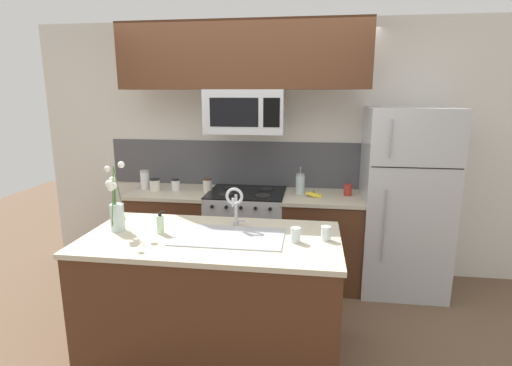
# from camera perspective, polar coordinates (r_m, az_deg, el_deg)

# --- Properties ---
(ground_plane) EXTENTS (10.00, 10.00, 0.00)m
(ground_plane) POSITION_cam_1_polar(r_m,az_deg,el_deg) (3.53, -3.83, -19.59)
(ground_plane) COLOR brown
(rear_partition) EXTENTS (5.20, 0.10, 2.60)m
(rear_partition) POSITION_cam_1_polar(r_m,az_deg,el_deg) (4.25, 3.45, 4.78)
(rear_partition) COLOR silver
(rear_partition) RESTS_ON ground
(splash_band) EXTENTS (3.09, 0.01, 0.48)m
(splash_band) POSITION_cam_1_polar(r_m,az_deg,el_deg) (4.25, -0.67, 2.76)
(splash_band) COLOR #4C4C51
(splash_band) RESTS_ON rear_partition
(back_counter_left) EXTENTS (0.82, 0.65, 0.91)m
(back_counter_left) POSITION_cam_1_polar(r_m,az_deg,el_deg) (4.31, -11.63, -6.90)
(back_counter_left) COLOR #4C2B19
(back_counter_left) RESTS_ON ground
(back_counter_right) EXTENTS (0.78, 0.65, 0.91)m
(back_counter_right) POSITION_cam_1_polar(r_m,az_deg,el_deg) (4.08, 9.29, -7.98)
(back_counter_right) COLOR #4C2B19
(back_counter_right) RESTS_ON ground
(stove_range) EXTENTS (0.76, 0.64, 0.93)m
(stove_range) POSITION_cam_1_polar(r_m,az_deg,el_deg) (4.12, -1.34, -7.48)
(stove_range) COLOR #B7BABF
(stove_range) RESTS_ON ground
(microwave) EXTENTS (0.74, 0.40, 0.41)m
(microwave) POSITION_cam_1_polar(r_m,az_deg,el_deg) (3.85, -1.49, 10.19)
(microwave) COLOR #B7BABF
(upper_cabinet_band) EXTENTS (2.30, 0.34, 0.60)m
(upper_cabinet_band) POSITION_cam_1_polar(r_m,az_deg,el_deg) (3.84, -1.93, 17.69)
(upper_cabinet_band) COLOR #4C2B19
(refrigerator) EXTENTS (0.78, 0.74, 1.76)m
(refrigerator) POSITION_cam_1_polar(r_m,az_deg,el_deg) (4.06, 20.37, -2.42)
(refrigerator) COLOR #B7BABF
(refrigerator) RESTS_ON ground
(storage_jar_tall) EXTENTS (0.09, 0.09, 0.20)m
(storage_jar_tall) POSITION_cam_1_polar(r_m,az_deg,el_deg) (4.29, -15.58, 0.45)
(storage_jar_tall) COLOR silver
(storage_jar_tall) RESTS_ON back_counter_left
(storage_jar_medium) EXTENTS (0.10, 0.10, 0.12)m
(storage_jar_medium) POSITION_cam_1_polar(r_m,az_deg,el_deg) (4.20, -14.25, -0.25)
(storage_jar_medium) COLOR silver
(storage_jar_medium) RESTS_ON back_counter_left
(storage_jar_short) EXTENTS (0.09, 0.09, 0.12)m
(storage_jar_short) POSITION_cam_1_polar(r_m,az_deg,el_deg) (4.16, -11.41, -0.26)
(storage_jar_short) COLOR silver
(storage_jar_short) RESTS_ON back_counter_left
(storage_jar_squat) EXTENTS (0.09, 0.09, 0.13)m
(storage_jar_squat) POSITION_cam_1_polar(r_m,az_deg,el_deg) (4.08, -6.97, -0.28)
(storage_jar_squat) COLOR silver
(storage_jar_squat) RESTS_ON back_counter_left
(banana_bunch) EXTENTS (0.19, 0.12, 0.08)m
(banana_bunch) POSITION_cam_1_polar(r_m,az_deg,el_deg) (3.88, 8.25, -1.66)
(banana_bunch) COLOR yellow
(banana_bunch) RESTS_ON back_counter_right
(french_press) EXTENTS (0.09, 0.09, 0.27)m
(french_press) POSITION_cam_1_polar(r_m,az_deg,el_deg) (3.98, 6.32, -0.09)
(french_press) COLOR silver
(french_press) RESTS_ON back_counter_right
(coffee_tin) EXTENTS (0.08, 0.08, 0.11)m
(coffee_tin) POSITION_cam_1_polar(r_m,az_deg,el_deg) (3.99, 12.98, -0.96)
(coffee_tin) COLOR #B22D23
(coffee_tin) RESTS_ON back_counter_right
(island_counter) EXTENTS (1.79, 0.91, 0.91)m
(island_counter) POSITION_cam_1_polar(r_m,az_deg,el_deg) (3.02, -6.16, -15.68)
(island_counter) COLOR #4C2B19
(island_counter) RESTS_ON ground
(kitchen_sink) EXTENTS (0.76, 0.44, 0.16)m
(kitchen_sink) POSITION_cam_1_polar(r_m,az_deg,el_deg) (2.83, -3.85, -9.02)
(kitchen_sink) COLOR #ADAFB5
(kitchen_sink) RESTS_ON island_counter
(sink_faucet) EXTENTS (0.14, 0.14, 0.31)m
(sink_faucet) POSITION_cam_1_polar(r_m,az_deg,el_deg) (2.94, -3.04, -2.64)
(sink_faucet) COLOR #B7BABF
(sink_faucet) RESTS_ON island_counter
(dish_soap_bottle) EXTENTS (0.06, 0.05, 0.16)m
(dish_soap_bottle) POSITION_cam_1_polar(r_m,az_deg,el_deg) (2.93, -13.51, -5.74)
(dish_soap_bottle) COLOR beige
(dish_soap_bottle) RESTS_ON island_counter
(drinking_glass) EXTENTS (0.07, 0.07, 0.10)m
(drinking_glass) POSITION_cam_1_polar(r_m,az_deg,el_deg) (2.70, 5.68, -7.39)
(drinking_glass) COLOR silver
(drinking_glass) RESTS_ON island_counter
(spare_glass) EXTENTS (0.07, 0.07, 0.10)m
(spare_glass) POSITION_cam_1_polar(r_m,az_deg,el_deg) (2.76, 9.96, -7.10)
(spare_glass) COLOR silver
(spare_glass) RESTS_ON island_counter
(flower_vase) EXTENTS (0.11, 0.20, 0.50)m
(flower_vase) POSITION_cam_1_polar(r_m,az_deg,el_deg) (3.04, -19.31, -3.74)
(flower_vase) COLOR silver
(flower_vase) RESTS_ON island_counter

